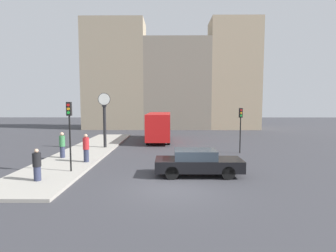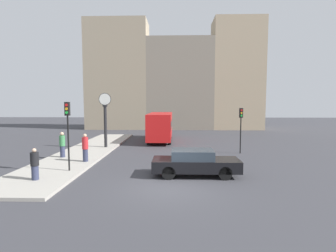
{
  "view_description": "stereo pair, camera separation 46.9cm",
  "coord_description": "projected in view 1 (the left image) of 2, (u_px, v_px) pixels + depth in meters",
  "views": [
    {
      "loc": [
        -0.16,
        -12.1,
        3.98
      ],
      "look_at": [
        -0.32,
        8.86,
        2.13
      ],
      "focal_mm": 28.0,
      "sensor_mm": 36.0,
      "label": 1
    },
    {
      "loc": [
        0.31,
        -12.09,
        3.98
      ],
      "look_at": [
        -0.32,
        8.86,
        2.13
      ],
      "focal_mm": 28.0,
      "sensor_mm": 36.0,
      "label": 2
    }
  ],
  "objects": [
    {
      "name": "traffic_light_near",
      "position": [
        69.0,
        122.0,
        14.49
      ],
      "size": [
        0.26,
        0.24,
        3.88
      ],
      "color": "black",
      "rests_on": "sidewalk_corner"
    },
    {
      "name": "pedestrian_red_top",
      "position": [
        86.0,
        148.0,
        16.97
      ],
      "size": [
        0.39,
        0.39,
        1.83
      ],
      "color": "#2D334C",
      "rests_on": "sidewalk_corner"
    },
    {
      "name": "building_row",
      "position": [
        171.0,
        79.0,
        40.26
      ],
      "size": [
        26.54,
        5.0,
        16.42
      ],
      "color": "gray",
      "rests_on": "ground_plane"
    },
    {
      "name": "pedestrian_black_jacket",
      "position": [
        37.0,
        165.0,
        12.88
      ],
      "size": [
        0.4,
        0.4,
        1.59
      ],
      "color": "#2D334C",
      "rests_on": "sidewalk_corner"
    },
    {
      "name": "pedestrian_green_hoodie",
      "position": [
        62.0,
        145.0,
        18.3
      ],
      "size": [
        0.39,
        0.39,
        1.79
      ],
      "color": "#2D334C",
      "rests_on": "sidewalk_corner"
    },
    {
      "name": "bus_distant",
      "position": [
        159.0,
        125.0,
        27.19
      ],
      "size": [
        2.33,
        7.26,
        2.91
      ],
      "color": "red",
      "rests_on": "ground_plane"
    },
    {
      "name": "street_clock",
      "position": [
        105.0,
        118.0,
        22.48
      ],
      "size": [
        1.06,
        0.33,
        4.68
      ],
      "color": "black",
      "rests_on": "sidewalk_corner"
    },
    {
      "name": "sedan_car",
      "position": [
        198.0,
        162.0,
        14.35
      ],
      "size": [
        4.72,
        1.77,
        1.44
      ],
      "color": "black",
      "rests_on": "ground_plane"
    },
    {
      "name": "sidewalk_corner",
      "position": [
        87.0,
        151.0,
        21.15
      ],
      "size": [
        3.85,
        21.48,
        0.16
      ],
      "primitive_type": "cube",
      "color": "#A39E93",
      "rests_on": "ground_plane"
    },
    {
      "name": "traffic_light_far",
      "position": [
        241.0,
        121.0,
        20.66
      ],
      "size": [
        0.26,
        0.24,
        3.58
      ],
      "color": "black",
      "rests_on": "ground_plane"
    },
    {
      "name": "ground_plane",
      "position": [
        173.0,
        187.0,
        12.4
      ],
      "size": [
        120.0,
        120.0,
        0.0
      ],
      "primitive_type": "plane",
      "color": "#38383D"
    }
  ]
}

